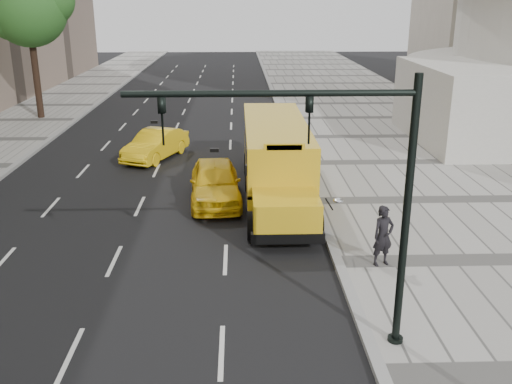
{
  "coord_description": "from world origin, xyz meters",
  "views": [
    {
      "loc": [
        2.93,
        -21.41,
        7.8
      ],
      "look_at": [
        3.5,
        -4.0,
        1.9
      ],
      "focal_mm": 40.0,
      "sensor_mm": 36.0,
      "label": 1
    }
  ],
  "objects_px": {
    "pedestrian": "(383,236)",
    "school_bus": "(276,153)",
    "traffic_signal": "(344,183)",
    "tree_c": "(29,8)",
    "taxi_near": "(215,182)",
    "taxi_far": "(156,145)"
  },
  "relations": [
    {
      "from": "pedestrian",
      "to": "school_bus",
      "type": "bearing_deg",
      "value": 91.28
    },
    {
      "from": "school_bus",
      "to": "traffic_signal",
      "type": "height_order",
      "value": "traffic_signal"
    },
    {
      "from": "school_bus",
      "to": "traffic_signal",
      "type": "relative_size",
      "value": 1.81
    },
    {
      "from": "tree_c",
      "to": "taxi_near",
      "type": "bearing_deg",
      "value": -54.08
    },
    {
      "from": "school_bus",
      "to": "traffic_signal",
      "type": "xyz_separation_m",
      "value": [
        0.69,
        -11.34,
        2.33
      ]
    },
    {
      "from": "taxi_near",
      "to": "pedestrian",
      "type": "bearing_deg",
      "value": -53.55
    },
    {
      "from": "school_bus",
      "to": "taxi_near",
      "type": "xyz_separation_m",
      "value": [
        -2.5,
        -1.0,
        -0.93
      ]
    },
    {
      "from": "taxi_near",
      "to": "taxi_far",
      "type": "distance_m",
      "value": 7.46
    },
    {
      "from": "school_bus",
      "to": "taxi_near",
      "type": "bearing_deg",
      "value": -158.29
    },
    {
      "from": "taxi_near",
      "to": "pedestrian",
      "type": "distance_m",
      "value": 8.18
    },
    {
      "from": "tree_c",
      "to": "traffic_signal",
      "type": "bearing_deg",
      "value": -60.41
    },
    {
      "from": "taxi_near",
      "to": "traffic_signal",
      "type": "bearing_deg",
      "value": -76.38
    },
    {
      "from": "pedestrian",
      "to": "traffic_signal",
      "type": "relative_size",
      "value": 0.29
    },
    {
      "from": "taxi_near",
      "to": "pedestrian",
      "type": "height_order",
      "value": "pedestrian"
    },
    {
      "from": "traffic_signal",
      "to": "tree_c",
      "type": "bearing_deg",
      "value": 119.59
    },
    {
      "from": "taxi_near",
      "to": "pedestrian",
      "type": "relative_size",
      "value": 2.61
    },
    {
      "from": "tree_c",
      "to": "traffic_signal",
      "type": "relative_size",
      "value": 1.51
    },
    {
      "from": "tree_c",
      "to": "pedestrian",
      "type": "xyz_separation_m",
      "value": [
        17.66,
        -23.39,
        -6.18
      ]
    },
    {
      "from": "school_bus",
      "to": "taxi_near",
      "type": "distance_m",
      "value": 2.85
    },
    {
      "from": "tree_c",
      "to": "taxi_far",
      "type": "xyz_separation_m",
      "value": [
        9.12,
        -10.44,
        -6.53
      ]
    },
    {
      "from": "tree_c",
      "to": "traffic_signal",
      "type": "height_order",
      "value": "tree_c"
    },
    {
      "from": "taxi_near",
      "to": "traffic_signal",
      "type": "distance_m",
      "value": 11.3
    }
  ]
}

